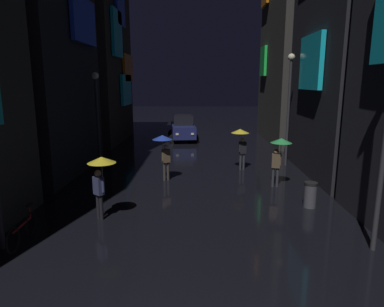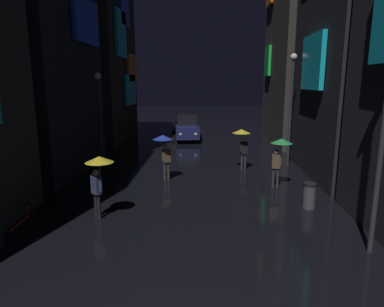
% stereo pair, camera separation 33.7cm
% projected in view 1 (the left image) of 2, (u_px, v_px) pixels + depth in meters
% --- Properties ---
extents(building_left_far, '(4.25, 7.92, 12.75)m').
position_uv_depth(building_left_far, '(94.00, 55.00, 25.13)').
color(building_left_far, '#2D2826').
rests_on(building_left_far, ground).
extents(building_right_mid, '(4.25, 7.15, 14.82)m').
position_uv_depth(building_right_mid, '(359.00, 15.00, 15.43)').
color(building_right_mid, black).
rests_on(building_right_mid, ground).
extents(pedestrian_far_right_blue, '(0.90, 0.90, 2.12)m').
position_uv_depth(pedestrian_far_right_blue, '(164.00, 145.00, 15.31)').
color(pedestrian_far_right_blue, '#38332D').
rests_on(pedestrian_far_right_blue, ground).
extents(pedestrian_midstreet_centre_yellow, '(0.90, 0.90, 2.12)m').
position_uv_depth(pedestrian_midstreet_centre_yellow, '(101.00, 170.00, 10.89)').
color(pedestrian_midstreet_centre_yellow, black).
rests_on(pedestrian_midstreet_centre_yellow, ground).
extents(pedestrian_foreground_right_yellow, '(0.90, 0.90, 2.12)m').
position_uv_depth(pedestrian_foreground_right_yellow, '(241.00, 138.00, 17.25)').
color(pedestrian_foreground_right_yellow, '#2D2D38').
rests_on(pedestrian_foreground_right_yellow, ground).
extents(pedestrian_foreground_left_green, '(0.90, 0.90, 2.12)m').
position_uv_depth(pedestrian_foreground_left_green, '(279.00, 149.00, 14.41)').
color(pedestrian_foreground_left_green, '#2D2D38').
rests_on(pedestrian_foreground_left_green, ground).
extents(bicycle_parked_at_storefront, '(0.16, 1.82, 0.96)m').
position_uv_depth(bicycle_parked_at_storefront, '(23.00, 230.00, 9.51)').
color(bicycle_parked_at_storefront, black).
rests_on(bicycle_parked_at_storefront, ground).
extents(car_distant, '(2.57, 4.30, 1.92)m').
position_uv_depth(car_distant, '(183.00, 128.00, 26.51)').
color(car_distant, navy).
rests_on(car_distant, ground).
extents(streetlamp_right_far, '(0.36, 0.36, 5.86)m').
position_uv_depth(streetlamp_right_far, '(289.00, 98.00, 17.85)').
color(streetlamp_right_far, '#2D2D33').
rests_on(streetlamp_right_far, ground).
extents(streetlamp_left_far, '(0.36, 0.36, 4.92)m').
position_uv_depth(streetlamp_left_far, '(97.00, 108.00, 17.71)').
color(streetlamp_left_far, '#2D2D33').
rests_on(streetlamp_left_far, ground).
extents(trash_bin, '(0.46, 0.46, 0.93)m').
position_uv_depth(trash_bin, '(310.00, 195.00, 12.26)').
color(trash_bin, '#3F3F47').
rests_on(trash_bin, ground).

